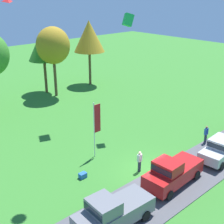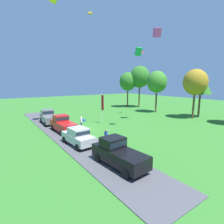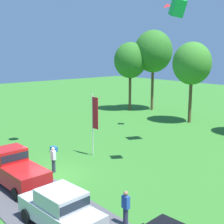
{
  "view_description": "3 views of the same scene",
  "coord_description": "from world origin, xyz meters",
  "px_view_note": "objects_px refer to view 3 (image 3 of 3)",
  "views": [
    {
      "loc": [
        -15.99,
        -13.37,
        13.23
      ],
      "look_at": [
        -0.29,
        3.85,
        3.95
      ],
      "focal_mm": 50.0,
      "sensor_mm": 36.0,
      "label": 1
    },
    {
      "loc": [
        22.25,
        -9.87,
        6.56
      ],
      "look_at": [
        2.94,
        3.65,
        2.54
      ],
      "focal_mm": 28.0,
      "sensor_mm": 36.0,
      "label": 2
    },
    {
      "loc": [
        17.04,
        -9.35,
        7.93
      ],
      "look_at": [
        0.28,
        5.11,
        3.62
      ],
      "focal_mm": 50.0,
      "sensor_mm": 36.0,
      "label": 3
    }
  ],
  "objects_px": {
    "car_pickup_mid_row": "(15,168)",
    "tree_far_left": "(153,51)",
    "car_sedan_near_entrance": "(61,208)",
    "cooler_box": "(54,149)",
    "kite_diamond_high_right": "(167,5)",
    "flag_banner": "(94,117)",
    "person_watching_sky": "(53,160)",
    "kite_box_near_flag": "(178,8)",
    "tree_right_of_center": "(130,60)",
    "person_on_lawn": "(126,208)",
    "tree_center_back": "(192,64)"
  },
  "relations": [
    {
      "from": "person_on_lawn",
      "to": "flag_banner",
      "type": "xyz_separation_m",
      "value": [
        -8.75,
        4.96,
        2.18
      ]
    },
    {
      "from": "tree_far_left",
      "to": "flag_banner",
      "type": "height_order",
      "value": "tree_far_left"
    },
    {
      "from": "tree_right_of_center",
      "to": "tree_far_left",
      "type": "relative_size",
      "value": 0.85
    },
    {
      "from": "kite_diamond_high_right",
      "to": "tree_right_of_center",
      "type": "bearing_deg",
      "value": 153.12
    },
    {
      "from": "car_sedan_near_entrance",
      "to": "kite_box_near_flag",
      "type": "xyz_separation_m",
      "value": [
        -1.38,
        9.6,
        9.56
      ]
    },
    {
      "from": "cooler_box",
      "to": "tree_far_left",
      "type": "bearing_deg",
      "value": 110.19
    },
    {
      "from": "person_watching_sky",
      "to": "kite_box_near_flag",
      "type": "height_order",
      "value": "kite_box_near_flag"
    },
    {
      "from": "tree_center_back",
      "to": "car_sedan_near_entrance",
      "type": "bearing_deg",
      "value": -67.79
    },
    {
      "from": "kite_diamond_high_right",
      "to": "kite_box_near_flag",
      "type": "bearing_deg",
      "value": -46.89
    },
    {
      "from": "person_watching_sky",
      "to": "cooler_box",
      "type": "distance_m",
      "value": 4.45
    },
    {
      "from": "car_sedan_near_entrance",
      "to": "tree_center_back",
      "type": "bearing_deg",
      "value": 112.21
    },
    {
      "from": "car_pickup_mid_row",
      "to": "kite_box_near_flag",
      "type": "relative_size",
      "value": 4.89
    },
    {
      "from": "car_pickup_mid_row",
      "to": "kite_diamond_high_right",
      "type": "xyz_separation_m",
      "value": [
        -2.89,
        17.08,
        11.14
      ]
    },
    {
      "from": "kite_box_near_flag",
      "to": "car_pickup_mid_row",
      "type": "bearing_deg",
      "value": -116.3
    },
    {
      "from": "tree_right_of_center",
      "to": "tree_far_left",
      "type": "height_order",
      "value": "tree_far_left"
    },
    {
      "from": "tree_right_of_center",
      "to": "kite_diamond_high_right",
      "type": "distance_m",
      "value": 12.79
    },
    {
      "from": "car_sedan_near_entrance",
      "to": "tree_far_left",
      "type": "relative_size",
      "value": 0.42
    },
    {
      "from": "car_pickup_mid_row",
      "to": "car_sedan_near_entrance",
      "type": "xyz_separation_m",
      "value": [
        5.91,
        -0.44,
        -0.07
      ]
    },
    {
      "from": "tree_right_of_center",
      "to": "flag_banner",
      "type": "xyz_separation_m",
      "value": [
        12.02,
        -15.37,
        -3.7
      ]
    },
    {
      "from": "tree_far_left",
      "to": "kite_box_near_flag",
      "type": "relative_size",
      "value": 10.37
    },
    {
      "from": "tree_center_back",
      "to": "kite_box_near_flag",
      "type": "relative_size",
      "value": 8.66
    },
    {
      "from": "tree_center_back",
      "to": "kite_diamond_high_right",
      "type": "height_order",
      "value": "kite_diamond_high_right"
    },
    {
      "from": "tree_right_of_center",
      "to": "tree_far_left",
      "type": "distance_m",
      "value": 3.29
    },
    {
      "from": "tree_center_back",
      "to": "cooler_box",
      "type": "bearing_deg",
      "value": -92.67
    },
    {
      "from": "tree_right_of_center",
      "to": "flag_banner",
      "type": "bearing_deg",
      "value": -51.95
    },
    {
      "from": "car_sedan_near_entrance",
      "to": "person_on_lawn",
      "type": "distance_m",
      "value": 2.94
    },
    {
      "from": "car_pickup_mid_row",
      "to": "kite_box_near_flag",
      "type": "xyz_separation_m",
      "value": [
        4.53,
        9.16,
        9.49
      ]
    },
    {
      "from": "person_on_lawn",
      "to": "cooler_box",
      "type": "xyz_separation_m",
      "value": [
        -11.7,
        3.08,
        -0.68
      ]
    },
    {
      "from": "tree_far_left",
      "to": "kite_diamond_high_right",
      "type": "xyz_separation_m",
      "value": [
        8.48,
        -7.7,
        4.32
      ]
    },
    {
      "from": "car_pickup_mid_row",
      "to": "cooler_box",
      "type": "relative_size",
      "value": 9.06
    },
    {
      "from": "car_sedan_near_entrance",
      "to": "cooler_box",
      "type": "height_order",
      "value": "car_sedan_near_entrance"
    },
    {
      "from": "car_sedan_near_entrance",
      "to": "cooler_box",
      "type": "distance_m",
      "value": 11.47
    },
    {
      "from": "flag_banner",
      "to": "kite_diamond_high_right",
      "type": "relative_size",
      "value": 6.37
    },
    {
      "from": "tree_right_of_center",
      "to": "kite_diamond_high_right",
      "type": "xyz_separation_m",
      "value": [
        10.31,
        -5.22,
        5.49
      ]
    },
    {
      "from": "car_pickup_mid_row",
      "to": "tree_center_back",
      "type": "relative_size",
      "value": 0.56
    },
    {
      "from": "person_watching_sky",
      "to": "kite_box_near_flag",
      "type": "xyz_separation_m",
      "value": [
        4.85,
        6.33,
        9.72
      ]
    },
    {
      "from": "car_sedan_near_entrance",
      "to": "tree_right_of_center",
      "type": "distance_m",
      "value": 30.25
    },
    {
      "from": "tree_right_of_center",
      "to": "kite_box_near_flag",
      "type": "xyz_separation_m",
      "value": [
        17.72,
        -13.15,
        3.85
      ]
    },
    {
      "from": "car_sedan_near_entrance",
      "to": "person_watching_sky",
      "type": "distance_m",
      "value": 7.04
    },
    {
      "from": "car_pickup_mid_row",
      "to": "tree_far_left",
      "type": "bearing_deg",
      "value": 114.65
    },
    {
      "from": "person_on_lawn",
      "to": "kite_box_near_flag",
      "type": "bearing_deg",
      "value": 113.04
    },
    {
      "from": "car_pickup_mid_row",
      "to": "cooler_box",
      "type": "xyz_separation_m",
      "value": [
        -4.12,
        5.05,
        -0.91
      ]
    },
    {
      "from": "kite_diamond_high_right",
      "to": "flag_banner",
      "type": "bearing_deg",
      "value": -80.38
    },
    {
      "from": "tree_right_of_center",
      "to": "kite_box_near_flag",
      "type": "height_order",
      "value": "kite_box_near_flag"
    },
    {
      "from": "flag_banner",
      "to": "tree_far_left",
      "type": "bearing_deg",
      "value": 119.76
    },
    {
      "from": "car_pickup_mid_row",
      "to": "flag_banner",
      "type": "xyz_separation_m",
      "value": [
        -1.17,
        6.94,
        1.95
      ]
    },
    {
      "from": "person_on_lawn",
      "to": "tree_right_of_center",
      "type": "height_order",
      "value": "tree_right_of_center"
    },
    {
      "from": "car_pickup_mid_row",
      "to": "person_on_lawn",
      "type": "xyz_separation_m",
      "value": [
        7.58,
        1.98,
        -0.23
      ]
    },
    {
      "from": "tree_far_left",
      "to": "cooler_box",
      "type": "distance_m",
      "value": 22.39
    },
    {
      "from": "tree_right_of_center",
      "to": "cooler_box",
      "type": "relative_size",
      "value": 16.38
    }
  ]
}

